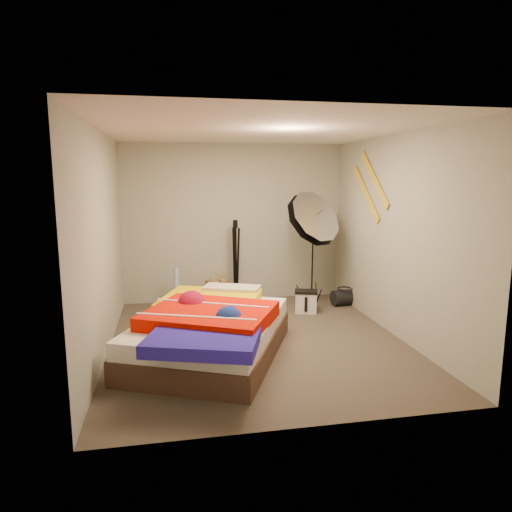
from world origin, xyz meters
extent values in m
plane|color=#4A4338|center=(0.00, 0.00, 0.00)|extent=(4.00, 4.00, 0.00)
plane|color=silver|center=(0.00, 0.00, 2.50)|extent=(4.00, 4.00, 0.00)
plane|color=#9FA494|center=(0.00, 2.00, 1.25)|extent=(3.50, 0.00, 3.50)
plane|color=#9FA494|center=(0.00, -2.00, 1.25)|extent=(3.50, 0.00, 3.50)
plane|color=#9FA494|center=(-1.75, 0.00, 1.25)|extent=(0.00, 4.00, 4.00)
plane|color=#9FA494|center=(1.75, 0.00, 1.25)|extent=(0.00, 4.00, 4.00)
cube|color=tan|center=(-0.28, 1.90, 0.18)|extent=(0.40, 0.28, 0.38)
cylinder|color=#4E81BC|center=(-0.94, 1.56, 0.32)|extent=(0.09, 0.19, 0.64)
cube|color=silver|center=(0.94, 1.04, 0.15)|extent=(0.36, 0.30, 0.31)
cylinder|color=black|center=(1.65, 1.31, 0.12)|extent=(0.42, 0.29, 0.24)
cube|color=gold|center=(1.73, 0.60, 1.95)|extent=(0.02, 0.91, 0.78)
cube|color=gold|center=(1.73, 0.85, 1.75)|extent=(0.02, 0.91, 0.78)
cube|color=#4B3125|center=(-0.60, -0.36, 0.13)|extent=(2.12, 2.43, 0.26)
cube|color=white|center=(-0.60, -0.36, 0.35)|extent=(2.07, 2.37, 0.18)
cube|color=yellow|center=(-0.55, 0.12, 0.49)|extent=(1.38, 1.29, 0.14)
cube|color=red|center=(-0.61, -0.52, 0.51)|extent=(1.62, 1.54, 0.16)
cube|color=#2C20BF|center=(-0.72, -1.14, 0.48)|extent=(1.21, 1.08, 0.12)
cube|color=#E9A9AD|center=(-0.25, 0.43, 0.53)|extent=(0.78, 0.57, 0.14)
cylinder|color=black|center=(1.15, 1.45, 0.72)|extent=(0.03, 0.03, 1.43)
cube|color=black|center=(1.15, 1.45, 1.39)|extent=(0.07, 0.07, 0.09)
cone|color=silver|center=(1.06, 1.28, 1.34)|extent=(0.93, 0.97, 1.05)
cylinder|color=black|center=(-0.01, 1.74, 0.60)|extent=(0.05, 0.05, 1.20)
cube|color=black|center=(-0.01, 1.74, 1.26)|extent=(0.08, 0.08, 0.12)
camera|label=1|loc=(-1.01, -5.22, 1.97)|focal=32.00mm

